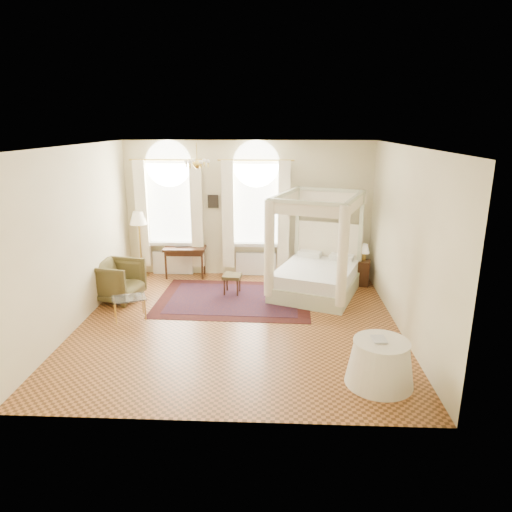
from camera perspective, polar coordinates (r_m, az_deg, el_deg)
The scene contains 18 objects.
ground at distance 8.82m, azimuth -2.21°, elevation -8.38°, with size 6.00×6.00×0.00m, color #AB6431.
room_walls at distance 8.20m, azimuth -2.36°, elevation 4.31°, with size 6.00×6.00×6.00m.
window_left at distance 11.38m, azimuth -10.67°, elevation 4.89°, with size 1.62×0.27×3.29m.
window_right at distance 11.09m, azimuth -0.01°, elevation 4.87°, with size 1.62×0.27×3.29m.
chandelier at distance 9.36m, azimuth -7.38°, elevation 11.41°, with size 0.51×0.45×0.50m.
wall_pictures at distance 11.12m, azimuth -0.57°, elevation 7.01°, with size 2.54×0.03×0.39m.
canopy_bed at distance 10.18m, azimuth 7.53°, elevation -2.00°, with size 2.27×2.50×2.24m.
nightstand at distance 11.04m, azimuth 12.94°, elevation -2.02°, with size 0.41×0.37×0.58m, color #311C0D.
nightstand_lamp at distance 10.96m, azimuth 13.35°, elevation 0.79°, with size 0.26×0.26×0.38m.
writing_desk at distance 11.33m, azimuth -8.88°, elevation 0.55°, with size 1.02×0.55×0.76m.
laptop at distance 11.38m, azimuth -9.27°, elevation 1.23°, with size 0.30×0.20×0.02m, color black.
stool at distance 10.16m, azimuth -3.01°, elevation -2.75°, with size 0.42×0.42×0.45m.
armchair at distance 10.23m, azimuth -16.97°, elevation -2.96°, with size 0.93×0.95×0.87m, color #4B4120.
coffee_table at distance 9.21m, azimuth -15.59°, elevation -5.27°, with size 0.76×0.66×0.43m.
floor_lamp at distance 11.43m, azimuth -14.48°, elevation 4.21°, with size 0.42×0.42×1.63m.
oriental_rug at distance 9.95m, azimuth -2.79°, elevation -5.39°, with size 3.33×2.44×0.01m.
side_table at distance 7.03m, azimuth 15.25°, elevation -12.74°, with size 0.99×0.99×0.68m.
book at distance 6.87m, azimuth 14.35°, elevation -10.05°, with size 0.19×0.26×0.02m, color black.
Camera 1 is at (0.71, -7.99, 3.67)m, focal length 32.00 mm.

